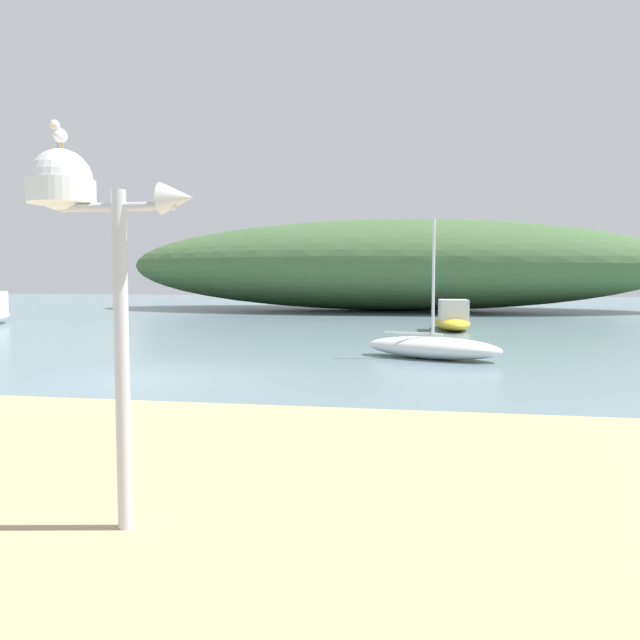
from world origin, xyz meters
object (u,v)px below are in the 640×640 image
seagull_on_radar (59,133)px  mast_structure (80,215)px  motorboat_by_sandbar (453,319)px  sailboat_near_shore (433,347)px

seagull_on_radar → mast_structure: bearing=5.1°
seagull_on_radar → motorboat_by_sandbar: 23.08m
seagull_on_radar → motorboat_by_sandbar: size_ratio=0.07×
sailboat_near_shore → motorboat_by_sandbar: 9.67m
mast_structure → seagull_on_radar: 0.67m
mast_structure → sailboat_near_shore: (2.91, 12.90, -2.47)m
seagull_on_radar → sailboat_near_shore: size_ratio=0.07×
seagull_on_radar → motorboat_by_sandbar: seagull_on_radar is taller
sailboat_near_shore → motorboat_by_sandbar: (0.88, 9.62, 0.14)m
mast_structure → seagull_on_radar: seagull_on_radar is taller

